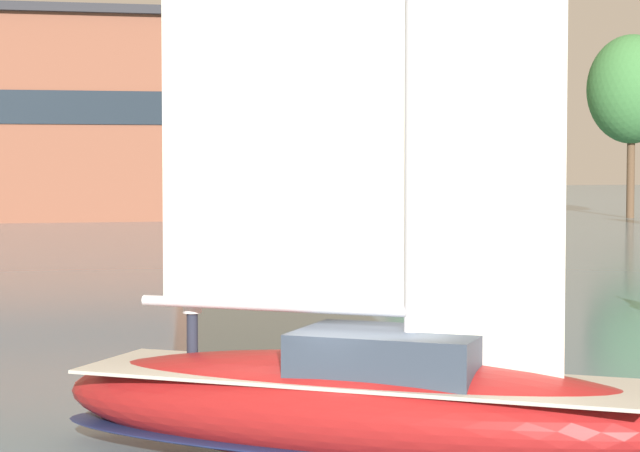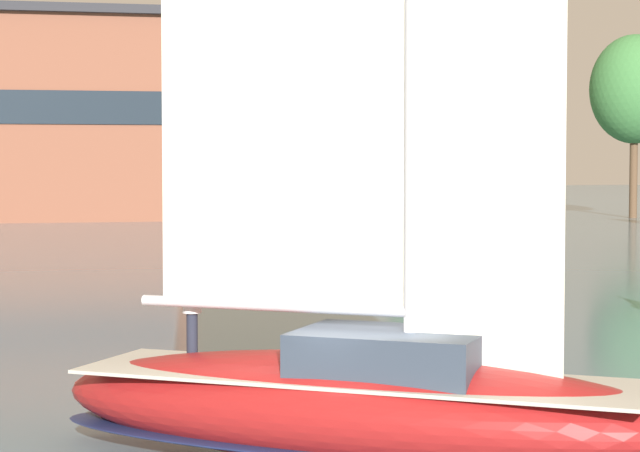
{
  "view_description": "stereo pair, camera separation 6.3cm",
  "coord_description": "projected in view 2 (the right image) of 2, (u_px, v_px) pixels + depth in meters",
  "views": [
    {
      "loc": [
        -5.17,
        -19.82,
        5.08
      ],
      "look_at": [
        0.0,
        3.0,
        3.81
      ],
      "focal_mm": 70.0,
      "sensor_mm": 36.0,
      "label": 1
    },
    {
      "loc": [
        -5.11,
        -19.83,
        5.08
      ],
      "look_at": [
        0.0,
        3.0,
        3.81
      ],
      "focal_mm": 70.0,
      "sensor_mm": 36.0,
      "label": 2
    }
  ],
  "objects": [
    {
      "name": "waterfront_building",
      "position": [
        13.0,
        116.0,
        104.44
      ],
      "size": [
        29.71,
        16.56,
        17.23
      ],
      "color": "brown",
      "rests_on": "ground"
    },
    {
      "name": "tree_shore_left",
      "position": [
        635.0,
        90.0,
        105.54
      ],
      "size": [
        7.56,
        7.56,
        15.57
      ],
      "color": "brown",
      "rests_on": "ground"
    },
    {
      "name": "tree_shore_center",
      "position": [
        427.0,
        106.0,
        107.47
      ],
      "size": [
        6.64,
        6.64,
        13.66
      ],
      "color": "brown",
      "rests_on": "ground"
    },
    {
      "name": "sailboat_main",
      "position": [
        361.0,
        394.0,
        20.65
      ],
      "size": [
        10.88,
        8.61,
        15.11
      ],
      "color": "maroon",
      "rests_on": "ground"
    }
  ]
}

